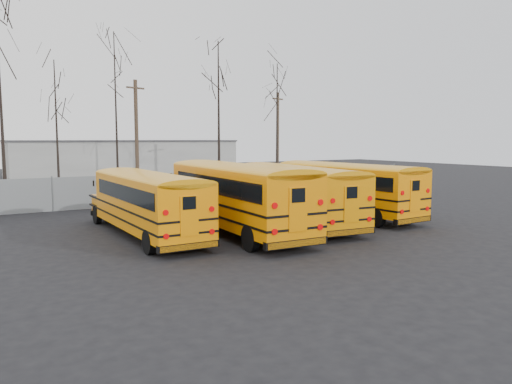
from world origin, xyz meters
TOP-DOWN VIEW (x-y plane):
  - ground at (0.00, 0.00)m, footprint 120.00×120.00m
  - fence at (0.00, 12.00)m, footprint 40.00×0.04m
  - distant_building at (2.00, 32.00)m, footprint 22.00×8.00m
  - bus_a at (-5.72, 1.68)m, footprint 2.43×10.33m
  - bus_b at (-1.98, 0.51)m, footprint 3.08×11.62m
  - bus_c at (1.58, 0.95)m, footprint 3.51×10.89m
  - bus_d at (5.43, 1.72)m, footprint 3.07×10.84m
  - utility_pole_left at (-2.04, 14.63)m, footprint 1.41×0.64m
  - utility_pole_right at (11.07, 16.95)m, footprint 1.39×0.65m
  - tree_2 at (-10.30, 14.47)m, footprint 0.26×0.26m
  - tree_3 at (-6.95, 16.14)m, footprint 0.26×0.26m
  - tree_4 at (-2.69, 17.26)m, footprint 0.26×0.26m
  - tree_5 at (5.42, 16.93)m, footprint 0.26×0.26m
  - tree_6 at (9.94, 15.33)m, footprint 0.26×0.26m

SIDE VIEW (x-z plane):
  - ground at x=0.00m, z-range 0.00..0.00m
  - fence at x=0.00m, z-range 0.00..2.00m
  - bus_a at x=-5.72m, z-range 0.25..3.13m
  - bus_c at x=1.58m, z-range 0.26..3.25m
  - bus_d at x=5.43m, z-range 0.26..3.26m
  - bus_b at x=-1.98m, z-range 0.28..3.50m
  - distant_building at x=2.00m, z-range 0.00..4.00m
  - utility_pole_right at x=11.07m, z-range 0.11..8.31m
  - utility_pole_left at x=-2.04m, z-range 0.11..8.37m
  - tree_3 at x=-6.95m, z-range 0.00..9.40m
  - tree_6 at x=9.94m, z-range 0.00..10.33m
  - tree_4 at x=-2.69m, z-range 0.00..11.86m
  - tree_5 at x=5.42m, z-range 0.00..11.94m
  - tree_2 at x=-10.30m, z-range 0.00..12.65m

